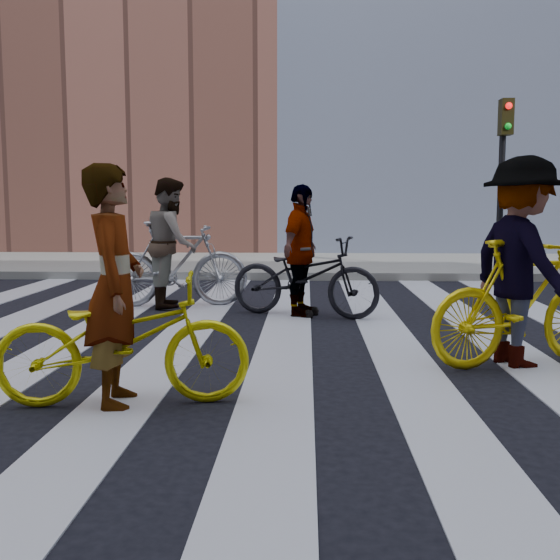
# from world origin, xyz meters

# --- Properties ---
(ground) EXTENTS (100.00, 100.00, 0.00)m
(ground) POSITION_xyz_m (0.00, 0.00, 0.00)
(ground) COLOR black
(ground) RESTS_ON ground
(sidewalk_far) EXTENTS (100.00, 5.00, 0.15)m
(sidewalk_far) POSITION_xyz_m (0.00, 7.50, 0.07)
(sidewalk_far) COLOR gray
(sidewalk_far) RESTS_ON ground
(zebra_crosswalk) EXTENTS (8.25, 10.00, 0.01)m
(zebra_crosswalk) POSITION_xyz_m (0.00, 0.00, 0.01)
(zebra_crosswalk) COLOR silver
(zebra_crosswalk) RESTS_ON ground
(traffic_signal) EXTENTS (0.22, 0.42, 3.33)m
(traffic_signal) POSITION_xyz_m (4.40, 5.32, 2.28)
(traffic_signal) COLOR black
(traffic_signal) RESTS_ON ground
(bike_yellow_left) EXTENTS (1.85, 0.87, 0.93)m
(bike_yellow_left) POSITION_xyz_m (-0.52, -2.63, 0.47)
(bike_yellow_left) COLOR yellow
(bike_yellow_left) RESTS_ON ground
(bike_silver_mid) EXTENTS (2.04, 0.87, 1.19)m
(bike_silver_mid) POSITION_xyz_m (-1.04, 1.83, 0.59)
(bike_silver_mid) COLOR #9EA0A7
(bike_silver_mid) RESTS_ON ground
(bike_yellow_right) EXTENTS (1.93, 1.12, 1.12)m
(bike_yellow_right) POSITION_xyz_m (2.69, -1.36, 0.56)
(bike_yellow_right) COLOR yellow
(bike_yellow_right) RESTS_ON ground
(bike_dark_rear) EXTENTS (2.06, 1.26, 1.02)m
(bike_dark_rear) POSITION_xyz_m (0.75, 1.12, 0.51)
(bike_dark_rear) COLOR black
(bike_dark_rear) RESTS_ON ground
(rider_left) EXTENTS (0.49, 0.67, 1.70)m
(rider_left) POSITION_xyz_m (-0.57, -2.63, 0.85)
(rider_left) COLOR slate
(rider_left) RESTS_ON ground
(rider_mid) EXTENTS (0.80, 0.96, 1.78)m
(rider_mid) POSITION_xyz_m (-1.09, 1.83, 0.89)
(rider_mid) COLOR slate
(rider_mid) RESTS_ON ground
(rider_right) EXTENTS (1.04, 1.34, 1.83)m
(rider_right) POSITION_xyz_m (2.64, -1.36, 0.91)
(rider_right) COLOR slate
(rider_right) RESTS_ON ground
(rider_rear) EXTENTS (0.70, 1.06, 1.67)m
(rider_rear) POSITION_xyz_m (0.70, 1.12, 0.83)
(rider_rear) COLOR slate
(rider_rear) RESTS_ON ground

